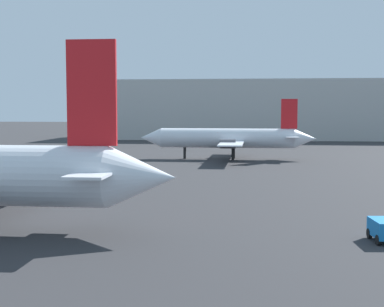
% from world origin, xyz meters
% --- Properties ---
extents(airplane_far_left, '(26.90, 22.87, 9.21)m').
position_xyz_m(airplane_far_left, '(-1.50, 73.08, 3.23)').
color(airplane_far_left, silver).
rests_on(airplane_far_left, ground_plane).
extents(baggage_cart, '(1.58, 2.51, 1.30)m').
position_xyz_m(baggage_cart, '(9.82, 21.33, 0.76)').
color(baggage_cart, '#1972BF').
rests_on(baggage_cart, ground_plane).
extents(terminal_building, '(99.83, 24.11, 14.89)m').
position_xyz_m(terminal_building, '(13.34, 134.41, 7.44)').
color(terminal_building, '#B7B7B2').
rests_on(terminal_building, ground_plane).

